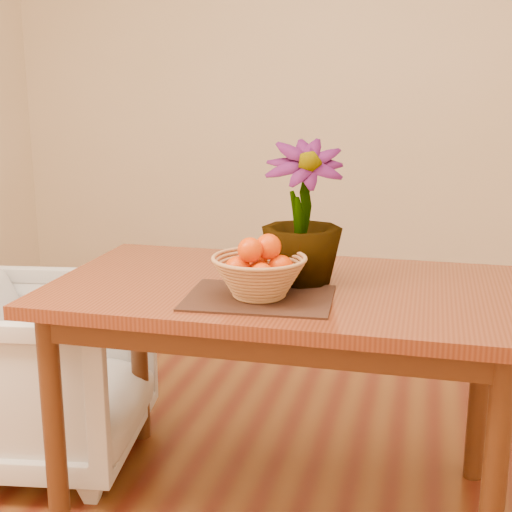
% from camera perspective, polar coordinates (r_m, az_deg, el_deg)
% --- Properties ---
extents(wall_back, '(4.00, 0.02, 2.70)m').
position_cam_1_polar(wall_back, '(4.01, 8.05, 13.68)').
color(wall_back, '#FEE6C1').
rests_on(wall_back, floor).
extents(table, '(1.40, 0.80, 0.75)m').
position_cam_1_polar(table, '(2.19, 2.13, -4.46)').
color(table, maroon).
rests_on(table, floor).
extents(placemat, '(0.43, 0.34, 0.01)m').
position_cam_1_polar(placemat, '(2.02, 0.26, -3.36)').
color(placemat, '#3A1E15').
rests_on(placemat, table).
extents(wicker_basket, '(0.27, 0.27, 0.11)m').
position_cam_1_polar(wicker_basket, '(2.00, 0.26, -1.79)').
color(wicker_basket, '#C07E50').
rests_on(wicker_basket, placemat).
extents(orange_pile, '(0.19, 0.18, 0.13)m').
position_cam_1_polar(orange_pile, '(1.99, 0.28, -0.54)').
color(orange_pile, red).
rests_on(orange_pile, wicker_basket).
extents(potted_plant, '(0.29, 0.29, 0.43)m').
position_cam_1_polar(potted_plant, '(2.13, 3.72, 3.43)').
color(potted_plant, '#154413').
rests_on(potted_plant, table).
extents(armchair, '(0.75, 0.79, 0.72)m').
position_cam_1_polar(armchair, '(2.70, -16.84, -8.30)').
color(armchair, '#836D5B').
rests_on(armchair, floor).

